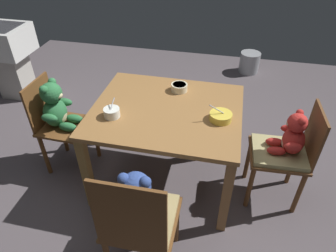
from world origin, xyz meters
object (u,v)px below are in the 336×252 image
at_px(porridge_bowl_yellow_near_right, 221,116).
at_px(sink_basin, 7,52).
at_px(teddy_chair_near_left, 57,113).
at_px(metal_pail, 249,62).
at_px(teddy_chair_near_right, 288,146).
at_px(dining_table, 167,120).
at_px(teddy_chair_near_front, 139,211).
at_px(porridge_bowl_cream_far_center, 179,87).
at_px(porridge_bowl_white_near_left, 112,112).

distance_m(porridge_bowl_yellow_near_right, sink_basin, 2.65).
bearing_deg(sink_basin, teddy_chair_near_left, -40.19).
relative_size(porridge_bowl_yellow_near_right, metal_pail, 0.60).
bearing_deg(sink_basin, teddy_chair_near_right, -17.92).
xyz_separation_m(teddy_chair_near_left, metal_pail, (1.57, 2.18, -0.42)).
bearing_deg(porridge_bowl_yellow_near_right, dining_table, 172.40).
relative_size(teddy_chair_near_front, porridge_bowl_yellow_near_right, 5.64).
bearing_deg(metal_pail, porridge_bowl_yellow_near_right, -97.20).
xyz_separation_m(teddy_chair_near_left, porridge_bowl_cream_far_center, (0.94, 0.30, 0.18)).
height_order(teddy_chair_near_front, teddy_chair_near_right, teddy_chair_near_front).
bearing_deg(teddy_chair_near_front, porridge_bowl_white_near_left, 30.07).
bearing_deg(teddy_chair_near_left, sink_basin, 141.18).
bearing_deg(dining_table, metal_pail, 72.59).
height_order(teddy_chair_near_right, porridge_bowl_cream_far_center, teddy_chair_near_right).
bearing_deg(metal_pail, dining_table, -107.41).
distance_m(porridge_bowl_cream_far_center, metal_pail, 2.07).
distance_m(teddy_chair_near_left, porridge_bowl_yellow_near_right, 1.31).
relative_size(teddy_chair_near_right, metal_pail, 3.04).
bearing_deg(dining_table, porridge_bowl_cream_far_center, 81.07).
distance_m(teddy_chair_near_left, porridge_bowl_cream_far_center, 1.01).
bearing_deg(teddy_chair_near_left, teddy_chair_near_front, -38.88).
relative_size(dining_table, teddy_chair_near_left, 1.30).
relative_size(dining_table, teddy_chair_near_right, 1.31).
xyz_separation_m(porridge_bowl_yellow_near_right, porridge_bowl_cream_far_center, (-0.35, 0.33, 0.00)).
relative_size(dining_table, porridge_bowl_yellow_near_right, 6.61).
relative_size(porridge_bowl_yellow_near_right, sink_basin, 0.20).
height_order(dining_table, metal_pail, dining_table).
bearing_deg(teddy_chair_near_right, teddy_chair_near_front, 39.76).
height_order(teddy_chair_near_left, porridge_bowl_cream_far_center, teddy_chair_near_left).
relative_size(porridge_bowl_white_near_left, metal_pail, 0.45).
distance_m(dining_table, porridge_bowl_yellow_near_right, 0.42).
bearing_deg(porridge_bowl_cream_far_center, porridge_bowl_white_near_left, -131.44).
distance_m(dining_table, porridge_bowl_cream_far_center, 0.31).
bearing_deg(sink_basin, porridge_bowl_white_near_left, -33.43).
xyz_separation_m(teddy_chair_near_left, sink_basin, (-1.15, 0.97, -0.01)).
bearing_deg(teddy_chair_near_front, metal_pail, -13.11).
height_order(teddy_chair_near_front, porridge_bowl_yellow_near_right, teddy_chair_near_front).
distance_m(teddy_chair_near_right, porridge_bowl_yellow_near_right, 0.54).
bearing_deg(teddy_chair_near_left, teddy_chair_near_right, 2.06).
xyz_separation_m(teddy_chair_near_left, porridge_bowl_yellow_near_right, (1.29, -0.02, 0.18)).
distance_m(teddy_chair_near_right, porridge_bowl_cream_far_center, 0.92).
relative_size(dining_table, sink_basin, 1.30).
distance_m(teddy_chair_near_right, metal_pail, 2.20).
xyz_separation_m(teddy_chair_near_front, metal_pail, (0.65, 2.96, -0.43)).
height_order(dining_table, porridge_bowl_cream_far_center, porridge_bowl_cream_far_center).
height_order(teddy_chair_near_left, teddy_chair_near_right, teddy_chair_near_left).
height_order(dining_table, teddy_chair_near_left, teddy_chair_near_left).
distance_m(teddy_chair_near_front, porridge_bowl_cream_far_center, 1.10).
xyz_separation_m(teddy_chair_near_front, porridge_bowl_cream_far_center, (0.02, 1.08, 0.18)).
xyz_separation_m(porridge_bowl_cream_far_center, sink_basin, (-2.09, 0.67, -0.19)).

